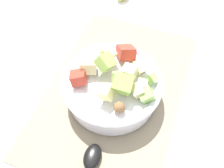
% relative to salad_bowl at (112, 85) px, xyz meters
% --- Properties ---
extents(ground_plane, '(2.40, 2.40, 0.00)m').
position_rel_salad_bowl_xyz_m(ground_plane, '(-0.02, -0.00, -0.05)').
color(ground_plane, silver).
extents(placemat, '(0.50, 0.32, 0.01)m').
position_rel_salad_bowl_xyz_m(placemat, '(-0.02, -0.00, -0.04)').
color(placemat, gray).
rests_on(placemat, ground_plane).
extents(salad_bowl, '(0.23, 0.23, 0.12)m').
position_rel_salad_bowl_xyz_m(salad_bowl, '(0.00, 0.00, 0.00)').
color(salad_bowl, white).
rests_on(salad_bowl, placemat).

